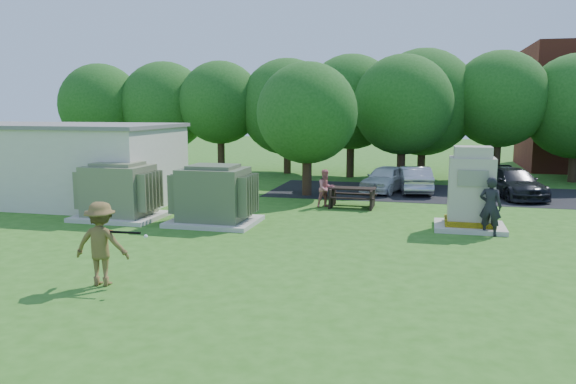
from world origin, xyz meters
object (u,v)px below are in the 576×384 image
(transformer_right, at_px, (214,196))
(generator_cabinet, at_px, (471,193))
(picnic_table, at_px, (352,195))
(car_silver_a, at_px, (414,179))
(person_by_generator, at_px, (490,206))
(person_at_picnic, at_px, (326,188))
(transformer_left, at_px, (119,192))
(car_dark, at_px, (513,183))
(car_white, at_px, (385,179))
(batter, at_px, (101,244))

(transformer_right, bearing_deg, generator_cabinet, 8.30)
(generator_cabinet, distance_m, picnic_table, 5.44)
(transformer_right, xyz_separation_m, car_silver_a, (6.58, 9.09, -0.34))
(generator_cabinet, height_order, person_by_generator, generator_cabinet)
(picnic_table, height_order, person_by_generator, person_by_generator)
(person_at_picnic, bearing_deg, transformer_left, 171.75)
(transformer_right, bearing_deg, car_dark, 38.59)
(generator_cabinet, height_order, car_white, generator_cabinet)
(transformer_left, distance_m, person_by_generator, 12.89)
(transformer_left, distance_m, person_at_picnic, 8.05)
(transformer_right, distance_m, person_by_generator, 9.19)
(transformer_left, distance_m, car_silver_a, 13.73)
(person_at_picnic, height_order, car_dark, person_at_picnic)
(person_at_picnic, xyz_separation_m, car_dark, (7.75, 4.61, -0.13))
(car_dark, bearing_deg, transformer_right, -157.96)
(picnic_table, xyz_separation_m, person_by_generator, (4.92, -4.00, 0.44))
(transformer_left, xyz_separation_m, generator_cabinet, (12.33, 1.26, 0.24))
(transformer_right, height_order, generator_cabinet, generator_cabinet)
(generator_cabinet, relative_size, car_silver_a, 0.72)
(picnic_table, xyz_separation_m, batter, (-4.21, -11.44, 0.47))
(transformer_right, distance_m, car_dark, 14.02)
(transformer_left, relative_size, transformer_right, 1.00)
(person_by_generator, distance_m, car_dark, 8.53)
(car_dark, bearing_deg, transformer_left, -165.73)
(transformer_left, bearing_deg, car_dark, 30.82)
(transformer_right, height_order, person_by_generator, transformer_right)
(batter, bearing_deg, generator_cabinet, -142.96)
(generator_cabinet, bearing_deg, car_white, 113.78)
(person_at_picnic, distance_m, car_white, 5.25)
(batter, height_order, person_at_picnic, batter)
(car_dark, bearing_deg, batter, -141.21)
(picnic_table, bearing_deg, person_by_generator, -39.09)
(generator_cabinet, xyz_separation_m, batter, (-8.59, -8.30, -0.24))
(person_by_generator, bearing_deg, transformer_left, 18.17)
(person_at_picnic, xyz_separation_m, car_silver_a, (3.37, 4.95, -0.14))
(car_white, xyz_separation_m, car_silver_a, (1.34, 0.11, -0.00))
(generator_cabinet, bearing_deg, person_by_generator, -57.13)
(transformer_left, xyz_separation_m, transformer_right, (3.70, 0.00, 0.00))
(picnic_table, height_order, car_dark, car_dark)
(picnic_table, relative_size, car_silver_a, 0.49)
(transformer_right, distance_m, person_at_picnic, 5.24)
(batter, distance_m, car_dark, 19.19)
(transformer_left, xyz_separation_m, batter, (3.75, -7.04, 0.00))
(transformer_right, xyz_separation_m, car_dark, (10.96, 8.75, -0.33))
(picnic_table, distance_m, person_by_generator, 6.36)
(batter, height_order, car_silver_a, batter)
(transformer_left, relative_size, picnic_table, 1.59)
(generator_cabinet, distance_m, car_dark, 7.86)
(car_white, bearing_deg, car_silver_a, 20.98)
(generator_cabinet, bearing_deg, transformer_left, -174.17)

